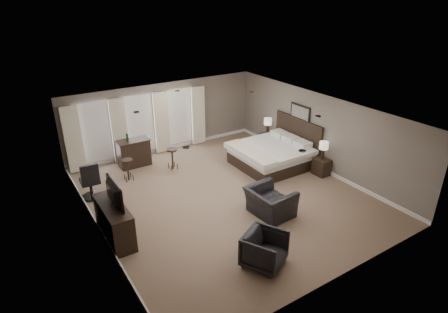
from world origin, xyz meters
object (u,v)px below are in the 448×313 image
armchair_near (270,198)px  bar_stool_right (172,159)px  tv (112,203)px  lamp_near (323,151)px  armchair_far (265,248)px  desk_chair (90,180)px  bed (274,145)px  bar_counter (134,153)px  lamp_far (268,126)px  dresser (114,222)px  nightstand_near (321,167)px  nightstand_far (267,140)px  bar_stool_left (128,170)px

armchair_near → bar_stool_right: (-1.01, 4.04, -0.15)m
tv → armchair_near: size_ratio=0.90×
lamp_near → tv: (-6.92, 0.27, 0.15)m
armchair_far → desk_chair: desk_chair is taller
bed → bar_counter: 4.88m
armchair_near → bar_counter: (-2.02, 5.01, -0.04)m
armchair_near → tv: bearing=68.7°
bed → bar_counter: (-4.12, 2.60, -0.28)m
bar_counter → lamp_far: bearing=-12.9°
dresser → armchair_far: bearing=-47.8°
bed → armchair_far: 5.31m
bar_counter → bar_stool_right: bar_counter is taller
nightstand_near → armchair_far: 5.07m
armchair_near → bar_counter: bearing=18.0°
bed → bar_stool_right: (-3.12, 1.63, -0.39)m
lamp_near → lamp_far: 2.90m
nightstand_far → dresser: 7.41m
tv → bar_stool_left: (1.34, 2.83, -0.65)m
bar_counter → armchair_far: bearing=-84.7°
lamp_near → desk_chair: size_ratio=0.52×
armchair_near → bar_counter: armchair_near is taller
nightstand_near → bar_stool_left: size_ratio=0.76×
tv → armchair_far: bearing=-137.8°
bar_counter → bar_stool_right: size_ratio=1.48×
lamp_far → armchair_near: bearing=-127.8°
nightstand_far → armchair_near: armchair_near is taller
lamp_near → armchair_far: bearing=-150.3°
lamp_far → armchair_far: bearing=-129.2°
lamp_near → armchair_near: bearing=-162.2°
armchair_far → nightstand_far: bearing=22.6°
bar_stool_left → bar_stool_right: (1.58, -0.02, 0.01)m
desk_chair → nightstand_far: bearing=-175.6°
armchair_near → bar_stool_right: size_ratio=1.60×
bar_stool_left → desk_chair: 1.40m
nightstand_near → armchair_far: size_ratio=0.63×
desk_chair → dresser: bearing=91.5°
nightstand_near → lamp_far: size_ratio=0.89×
bar_stool_left → lamp_near: bearing=-29.0°
lamp_far → armchair_far: 6.99m
bed → tv: bed is taller
lamp_near → bar_stool_right: lamp_near is taller
armchair_far → lamp_far: bearing=22.6°
bar_counter → lamp_near: bearing=-38.9°
lamp_near → bar_stool_right: 5.08m
dresser → desk_chair: desk_chair is taller
bed → lamp_near: size_ratio=3.93×
lamp_near → armchair_near: (-2.99, -0.96, -0.35)m
nightstand_far → dresser: dresser is taller
nightstand_near → armchair_near: bearing=-162.2°
bar_stool_left → bar_stool_right: 1.58m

